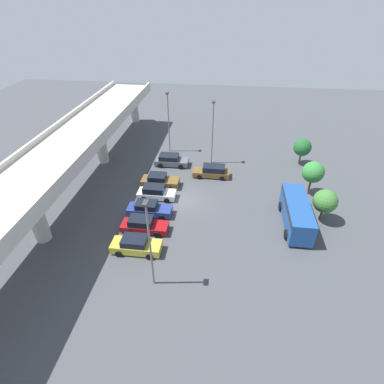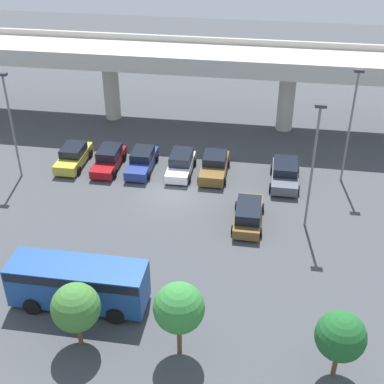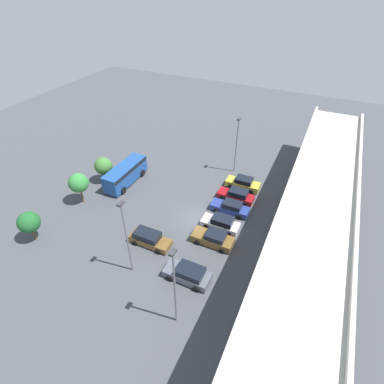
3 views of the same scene
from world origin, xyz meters
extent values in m
plane|color=#424449|center=(0.00, 0.00, 0.00)|extent=(103.57, 103.57, 0.00)
cube|color=#BCB7AD|center=(0.00, 12.87, 6.16)|extent=(48.33, 6.68, 0.90)
cube|color=#BCB7AD|center=(0.00, 9.67, 6.88)|extent=(48.33, 0.30, 0.55)
cube|color=#BCB7AD|center=(0.00, 16.06, 6.88)|extent=(48.33, 0.30, 0.55)
cylinder|color=#BCB7AD|center=(-24.17, 12.87, 2.85)|extent=(1.48, 1.48, 5.71)
cylinder|color=#BCB7AD|center=(-8.06, 12.87, 2.85)|extent=(1.48, 1.48, 5.71)
cylinder|color=#BCB7AD|center=(8.06, 12.87, 2.85)|extent=(1.48, 1.48, 5.71)
cube|color=gold|center=(-8.60, 3.33, 0.56)|extent=(1.76, 4.63, 0.76)
cube|color=black|center=(-8.60, 3.46, 1.26)|extent=(1.61, 2.25, 0.64)
cylinder|color=black|center=(-7.70, 1.90, 0.33)|extent=(0.22, 0.66, 0.66)
cylinder|color=black|center=(-9.50, 1.90, 0.33)|extent=(0.22, 0.66, 0.66)
cylinder|color=black|center=(-7.70, 4.76, 0.33)|extent=(0.22, 0.66, 0.66)
cylinder|color=black|center=(-9.50, 4.76, 0.33)|extent=(0.22, 0.66, 0.66)
cube|color=maroon|center=(-5.67, 3.29, 0.51)|extent=(1.71, 4.70, 0.64)
cube|color=black|center=(-5.67, 3.64, 1.19)|extent=(1.58, 2.35, 0.71)
cylinder|color=black|center=(-4.80, 1.84, 0.35)|extent=(0.22, 0.70, 0.70)
cylinder|color=black|center=(-6.55, 1.84, 0.35)|extent=(0.22, 0.70, 0.70)
cylinder|color=black|center=(-4.80, 4.75, 0.35)|extent=(0.22, 0.70, 0.70)
cylinder|color=black|center=(-6.55, 4.75, 0.35)|extent=(0.22, 0.70, 0.70)
cube|color=navy|center=(-2.99, 3.44, 0.54)|extent=(1.70, 4.76, 0.72)
cube|color=black|center=(-2.99, 3.76, 1.21)|extent=(1.56, 2.23, 0.62)
cylinder|color=black|center=(-2.12, 1.96, 0.33)|extent=(0.22, 0.66, 0.66)
cylinder|color=black|center=(-3.87, 1.96, 0.33)|extent=(0.22, 0.66, 0.66)
cylinder|color=black|center=(-2.12, 4.92, 0.33)|extent=(0.22, 0.66, 0.66)
cylinder|color=black|center=(-3.87, 4.92, 0.33)|extent=(0.22, 0.66, 0.66)
cube|color=silver|center=(0.15, 3.38, 0.51)|extent=(1.74, 4.39, 0.67)
cube|color=black|center=(0.15, 3.66, 1.22)|extent=(1.60, 2.41, 0.74)
cylinder|color=black|center=(1.04, 2.02, 0.32)|extent=(0.22, 0.64, 0.64)
cylinder|color=black|center=(-0.74, 2.02, 0.32)|extent=(0.22, 0.64, 0.64)
cylinder|color=black|center=(1.04, 4.74, 0.32)|extent=(0.22, 0.64, 0.64)
cylinder|color=black|center=(-0.74, 4.74, 0.32)|extent=(0.22, 0.64, 0.64)
cube|color=brown|center=(2.78, 3.51, 0.56)|extent=(1.89, 4.59, 0.80)
cube|color=black|center=(2.78, 3.86, 1.27)|extent=(1.73, 2.11, 0.61)
cylinder|color=black|center=(3.75, 2.08, 0.30)|extent=(0.22, 0.60, 0.60)
cylinder|color=black|center=(1.82, 2.08, 0.30)|extent=(0.22, 0.60, 0.60)
cylinder|color=black|center=(3.75, 4.93, 0.30)|extent=(0.22, 0.60, 0.60)
cylinder|color=black|center=(1.82, 4.93, 0.30)|extent=(0.22, 0.60, 0.60)
cube|color=brown|center=(5.85, -2.60, 0.50)|extent=(1.75, 4.72, 0.66)
cube|color=black|center=(5.85, -2.94, 1.20)|extent=(1.61, 2.82, 0.74)
cylinder|color=black|center=(4.95, -1.14, 0.31)|extent=(0.22, 0.62, 0.62)
cylinder|color=black|center=(6.74, -1.14, 0.31)|extent=(0.22, 0.62, 0.62)
cylinder|color=black|center=(4.95, -4.06, 0.31)|extent=(0.22, 0.62, 0.62)
cylinder|color=black|center=(6.74, -4.06, 0.31)|extent=(0.22, 0.62, 0.62)
cube|color=#515660|center=(8.22, 3.04, 0.55)|extent=(1.94, 4.58, 0.73)
cube|color=black|center=(8.22, 3.40, 1.24)|extent=(1.79, 2.60, 0.65)
cylinder|color=black|center=(9.21, 1.62, 0.34)|extent=(0.22, 0.68, 0.68)
cylinder|color=black|center=(7.23, 1.62, 0.34)|extent=(0.22, 0.68, 0.68)
cylinder|color=black|center=(9.21, 4.47, 0.34)|extent=(0.22, 0.68, 0.68)
cylinder|color=black|center=(7.23, 4.47, 0.34)|extent=(0.22, 0.68, 0.68)
cube|color=#1E478C|center=(-2.79, -11.88, 1.46)|extent=(7.47, 2.27, 2.40)
cube|color=black|center=(-2.79, -11.88, 2.32)|extent=(7.32, 2.31, 0.53)
cylinder|color=black|center=(-5.10, -13.04, 0.48)|extent=(0.97, 0.29, 0.97)
cylinder|color=black|center=(-5.10, -10.72, 0.48)|extent=(0.97, 0.29, 0.97)
cylinder|color=black|center=(-0.47, -13.04, 0.48)|extent=(0.97, 0.29, 0.97)
cylinder|color=black|center=(-0.47, -10.72, 0.48)|extent=(0.97, 0.29, 0.97)
cylinder|color=slate|center=(-12.03, 0.90, 4.07)|extent=(0.16, 0.16, 8.14)
cube|color=#333338|center=(-12.03, 0.90, 8.24)|extent=(0.70, 0.35, 0.20)
cylinder|color=slate|center=(12.53, 4.14, 4.30)|extent=(0.16, 0.16, 8.60)
cube|color=#333338|center=(12.53, 4.14, 8.70)|extent=(0.70, 0.35, 0.20)
cylinder|color=slate|center=(9.66, -2.38, 4.27)|extent=(0.16, 0.16, 8.54)
cube|color=#333338|center=(9.66, -2.38, 8.64)|extent=(0.70, 0.35, 0.20)
cylinder|color=brown|center=(-1.82, -14.70, 0.73)|extent=(0.24, 0.24, 1.46)
sphere|color=#3D7533|center=(-1.82, -14.70, 2.50)|extent=(2.45, 2.45, 2.45)
cylinder|color=brown|center=(3.24, -14.43, 0.96)|extent=(0.24, 0.24, 1.92)
sphere|color=#337F38|center=(3.24, -14.43, 2.98)|extent=(2.49, 2.49, 2.49)
cylinder|color=brown|center=(10.74, -14.64, 0.77)|extent=(0.24, 0.24, 1.54)
sphere|color=#1E5B28|center=(10.74, -14.64, 2.55)|extent=(2.37, 2.37, 2.37)
camera|label=1|loc=(-27.99, -4.26, 20.26)|focal=28.00mm
camera|label=2|loc=(6.74, -32.63, 20.95)|focal=50.00mm
camera|label=3|loc=(24.58, 11.32, 24.53)|focal=28.00mm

